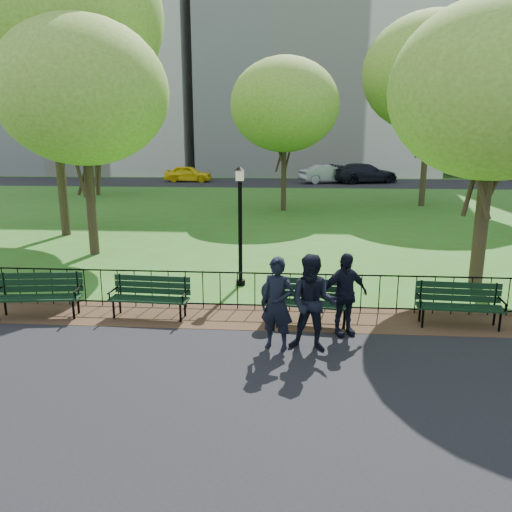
# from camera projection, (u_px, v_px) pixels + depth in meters

# --- Properties ---
(ground) EXTENTS (120.00, 120.00, 0.00)m
(ground) POSITION_uv_depth(u_px,v_px,m) (299.00, 347.00, 9.47)
(ground) COLOR #3C621A
(asphalt_path) EXTENTS (60.00, 9.20, 0.01)m
(asphalt_path) POSITION_uv_depth(u_px,v_px,m) (301.00, 458.00, 6.17)
(asphalt_path) COLOR black
(asphalt_path) RESTS_ON ground
(dirt_strip) EXTENTS (60.00, 1.60, 0.01)m
(dirt_strip) POSITION_uv_depth(u_px,v_px,m) (299.00, 318.00, 10.93)
(dirt_strip) COLOR #3C2B18
(dirt_strip) RESTS_ON ground
(far_street) EXTENTS (70.00, 9.00, 0.01)m
(far_street) POSITION_uv_depth(u_px,v_px,m) (296.00, 183.00, 43.42)
(far_street) COLOR black
(far_street) RESTS_ON ground
(iron_fence) EXTENTS (24.06, 0.06, 1.00)m
(iron_fence) POSITION_uv_depth(u_px,v_px,m) (299.00, 290.00, 11.30)
(iron_fence) COLOR black
(iron_fence) RESTS_ON ground
(apartment_west) EXTENTS (22.00, 15.00, 26.00)m
(apartment_west) POSITION_uv_depth(u_px,v_px,m) (97.00, 52.00, 54.64)
(apartment_west) COLOR beige
(apartment_west) RESTS_ON ground
(apartment_mid) EXTENTS (24.00, 15.00, 30.00)m
(apartment_mid) POSITION_uv_depth(u_px,v_px,m) (318.00, 29.00, 52.39)
(apartment_mid) COLOR silver
(apartment_mid) RESTS_ON ground
(park_bench_main) EXTENTS (1.93, 0.79, 1.02)m
(park_bench_main) POSITION_uv_depth(u_px,v_px,m) (292.00, 294.00, 10.56)
(park_bench_main) COLOR black
(park_bench_main) RESTS_ON ground
(park_bench_left_a) EXTENTS (1.76, 0.64, 0.98)m
(park_bench_left_a) POSITION_uv_depth(u_px,v_px,m) (150.00, 292.00, 10.94)
(park_bench_left_a) COLOR black
(park_bench_left_a) RESTS_ON ground
(park_bench_left_b) EXTENTS (1.89, 0.81, 1.04)m
(park_bench_left_b) POSITION_uv_depth(u_px,v_px,m) (39.00, 290.00, 10.97)
(park_bench_left_b) COLOR black
(park_bench_left_b) RESTS_ON ground
(park_bench_right_a) EXTENTS (1.77, 0.65, 0.99)m
(park_bench_right_a) POSITION_uv_depth(u_px,v_px,m) (459.00, 300.00, 10.41)
(park_bench_right_a) COLOR black
(park_bench_right_a) RESTS_ON ground
(lamppost) EXTENTS (0.28, 0.28, 3.16)m
(lamppost) POSITION_uv_depth(u_px,v_px,m) (240.00, 222.00, 13.02)
(lamppost) COLOR black
(lamppost) RESTS_ON ground
(tree_near_w) EXTENTS (5.45, 5.45, 7.59)m
(tree_near_w) POSITION_uv_depth(u_px,v_px,m) (83.00, 92.00, 15.78)
(tree_near_w) COLOR #2D2116
(tree_near_w) RESTS_ON ground
(tree_near_e) EXTENTS (5.15, 5.15, 7.18)m
(tree_near_e) POSITION_uv_depth(u_px,v_px,m) (495.00, 90.00, 12.10)
(tree_near_e) COLOR #2D2116
(tree_near_e) RESTS_ON ground
(tree_mid_w) EXTENTS (8.58, 8.58, 11.96)m
(tree_mid_w) POSITION_uv_depth(u_px,v_px,m) (47.00, 14.00, 18.41)
(tree_mid_w) COLOR #2D2116
(tree_mid_w) RESTS_ON ground
(tree_far_c) EXTENTS (5.69, 5.69, 7.93)m
(tree_far_c) POSITION_uv_depth(u_px,v_px,m) (285.00, 105.00, 25.82)
(tree_far_c) COLOR #2D2116
(tree_far_c) RESTS_ON ground
(tree_far_e) EXTENTS (7.54, 7.54, 10.50)m
(tree_far_e) POSITION_uv_depth(u_px,v_px,m) (431.00, 73.00, 27.21)
(tree_far_e) COLOR #2D2116
(tree_far_e) RESTS_ON ground
(tree_far_w) EXTENTS (6.10, 6.10, 8.50)m
(tree_far_w) POSITION_uv_depth(u_px,v_px,m) (92.00, 106.00, 32.87)
(tree_far_w) COLOR #2D2116
(tree_far_w) RESTS_ON ground
(person_left) EXTENTS (0.74, 0.61, 1.75)m
(person_left) POSITION_uv_depth(u_px,v_px,m) (277.00, 304.00, 9.17)
(person_left) COLOR black
(person_left) RESTS_ON asphalt_path
(person_mid) EXTENTS (0.96, 0.62, 1.82)m
(person_mid) POSITION_uv_depth(u_px,v_px,m) (313.00, 303.00, 9.11)
(person_mid) COLOR black
(person_mid) RESTS_ON asphalt_path
(person_right) EXTENTS (1.06, 0.73, 1.68)m
(person_right) POSITION_uv_depth(u_px,v_px,m) (344.00, 294.00, 9.86)
(person_right) COLOR black
(person_right) RESTS_ON asphalt_path
(taxi) EXTENTS (4.21, 1.70, 1.43)m
(taxi) POSITION_uv_depth(u_px,v_px,m) (188.00, 174.00, 44.25)
(taxi) COLOR yellow
(taxi) RESTS_ON far_street
(sedan_silver) EXTENTS (5.05, 3.22, 1.57)m
(sedan_silver) POSITION_uv_depth(u_px,v_px,m) (327.00, 174.00, 42.88)
(sedan_silver) COLOR #A8AAB0
(sedan_silver) RESTS_ON far_street
(sedan_dark) EXTENTS (6.22, 4.12, 1.67)m
(sedan_dark) POSITION_uv_depth(u_px,v_px,m) (365.00, 173.00, 43.01)
(sedan_dark) COLOR black
(sedan_dark) RESTS_ON far_street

